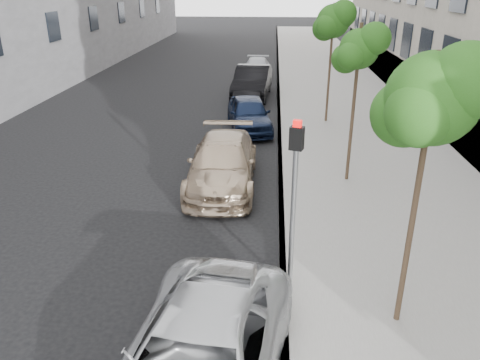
# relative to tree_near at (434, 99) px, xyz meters

# --- Properties ---
(sidewalk) EXTENTS (6.40, 72.00, 0.14)m
(sidewalk) POSITION_rel_tree_near_xyz_m (1.07, 22.50, -4.10)
(sidewalk) COLOR gray
(sidewalk) RESTS_ON ground
(curb) EXTENTS (0.15, 72.00, 0.14)m
(curb) POSITION_rel_tree_near_xyz_m (-2.05, 22.50, -4.10)
(curb) COLOR #9E9B93
(curb) RESTS_ON ground
(tree_near) EXTENTS (1.74, 1.54, 4.89)m
(tree_near) POSITION_rel_tree_near_xyz_m (0.00, 0.00, 0.00)
(tree_near) COLOR #38281C
(tree_near) RESTS_ON sidewalk
(tree_mid) EXTENTS (1.51, 1.31, 4.63)m
(tree_mid) POSITION_rel_tree_near_xyz_m (-0.00, 6.50, -0.15)
(tree_mid) COLOR #38281C
(tree_mid) RESTS_ON sidewalk
(tree_far) EXTENTS (1.68, 1.48, 4.96)m
(tree_far) POSITION_rel_tree_near_xyz_m (-0.00, 13.00, 0.10)
(tree_far) COLOR #38281C
(tree_far) RESTS_ON sidewalk
(signal_pole) EXTENTS (0.28, 0.25, 3.40)m
(signal_pole) POSITION_rel_tree_near_xyz_m (-1.93, 0.94, -1.92)
(signal_pole) COLOR #939699
(signal_pole) RESTS_ON sidewalk
(suv) EXTENTS (2.06, 4.90, 1.41)m
(suv) POSITION_rel_tree_near_xyz_m (-3.82, 6.09, -3.46)
(suv) COLOR tan
(suv) RESTS_ON ground
(sedan_blue) EXTENTS (2.30, 4.27, 1.38)m
(sedan_blue) POSITION_rel_tree_near_xyz_m (-3.33, 11.88, -3.47)
(sedan_blue) COLOR black
(sedan_blue) RESTS_ON ground
(sedan_black) EXTENTS (2.06, 5.07, 1.64)m
(sedan_black) POSITION_rel_tree_near_xyz_m (-3.46, 17.76, -3.35)
(sedan_black) COLOR black
(sedan_black) RESTS_ON ground
(sedan_rear) EXTENTS (1.71, 4.19, 1.22)m
(sedan_rear) POSITION_rel_tree_near_xyz_m (-3.41, 23.16, -3.56)
(sedan_rear) COLOR #9D9FA5
(sedan_rear) RESTS_ON ground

